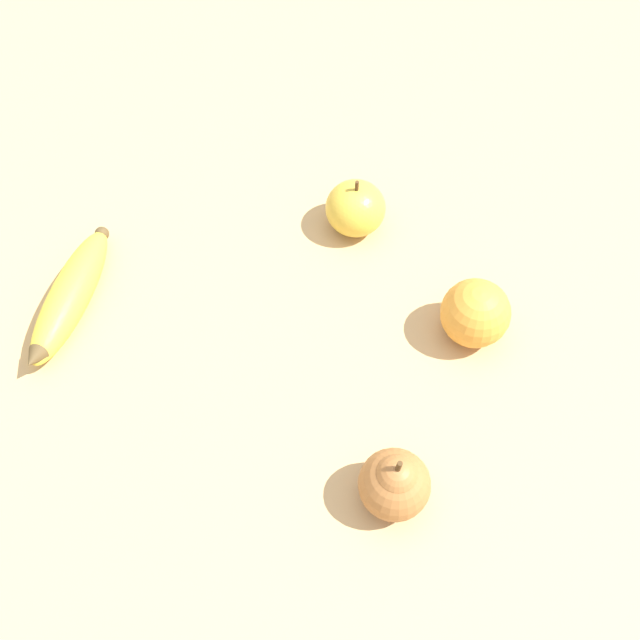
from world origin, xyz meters
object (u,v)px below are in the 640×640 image
object	(u,v)px
pear	(395,483)
apple	(356,208)
banana	(70,296)
orange	(475,313)

from	to	relation	value
pear	apple	bearing A→B (deg)	-28.16
apple	banana	bearing A→B (deg)	77.49
orange	apple	bearing A→B (deg)	6.53
banana	pear	world-z (taller)	pear
orange	pear	size ratio (longest dim) A/B	0.86
orange	pear	xyz separation A→B (m)	(-0.11, 0.18, 0.00)
banana	orange	bearing A→B (deg)	99.63
orange	pear	world-z (taller)	pear
orange	pear	bearing A→B (deg)	120.18
pear	apple	world-z (taller)	pear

